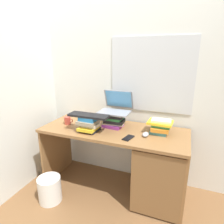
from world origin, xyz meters
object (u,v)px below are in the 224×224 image
Objects in this scene: book_stack_side at (160,126)px; wastebasket at (50,189)px; laptop at (116,107)px; mug at (68,120)px; book_stack_keyboard_riser at (89,124)px; book_stack_tall at (114,120)px; desk at (148,165)px; keyboard at (89,115)px; computer_mouse at (146,134)px; cell_phone at (128,138)px.

wastebasket is at bearing -152.94° from book_stack_side.
laptop is 3.10× the size of mug.
book_stack_tall is at bearing 47.36° from book_stack_keyboard_riser.
desk is 1.07m from wastebasket.
keyboard is at bearing -16.83° from mug.
keyboard is (-0.19, -0.21, 0.09)m from book_stack_tall.
book_stack_keyboard_riser is (-0.62, -0.11, 0.40)m from desk.
computer_mouse is (-0.12, -0.13, -0.06)m from book_stack_side.
keyboard is at bearing 43.18° from wastebasket.
wastebasket is (-0.90, -0.39, -0.61)m from computer_mouse.
book_stack_side is 2.33× the size of mug.
cell_phone reaches higher than desk.
book_stack_side is 0.92× the size of wastebasket.
computer_mouse reaches higher than wastebasket.
mug is at bearing -176.60° from cell_phone.
book_stack_tall is 0.15m from laptop.
laptop is 2.44× the size of cell_phone.
mug is at bearing -173.49° from book_stack_side.
computer_mouse is at bearing 23.49° from wastebasket.
computer_mouse is 1.16m from wastebasket.
book_stack_side is 0.19m from computer_mouse.
mug is at bearing 179.14° from computer_mouse.
book_stack_tall is at bearing -179.66° from book_stack_side.
book_stack_tall is 0.50m from book_stack_side.
cell_phone is (0.76, -0.13, -0.04)m from mug.
mug is (-0.32, 0.10, -0.03)m from book_stack_keyboard_riser.
laptop is 1.23× the size of wastebasket.
book_stack_tall is 1.17× the size of book_stack_keyboard_riser.
desk reaches higher than wastebasket.
cell_phone is (-0.18, -0.14, 0.33)m from desk.
desk is 7.45× the size of book_stack_keyboard_riser.
book_stack_tall is 0.41m from computer_mouse.
book_stack_side is at bearing 0.34° from book_stack_tall.
book_stack_side is 1.84× the size of cell_phone.
keyboard is 0.60m from computer_mouse.
laptop is at bearing 18.69° from mug.
book_stack_tall reaches higher than wastebasket.
wastebasket is at bearing -136.75° from book_stack_keyboard_riser.
desk is 0.75m from book_stack_keyboard_riser.
book_stack_keyboard_riser is 1.52× the size of cell_phone.
keyboard reaches higher than wastebasket.
book_stack_side reaches higher than cell_phone.
desk is 1.01m from mug.
book_stack_keyboard_riser is at bearing -170.70° from cell_phone.
keyboard reaches higher than computer_mouse.
keyboard reaches higher than desk.
book_stack_side is (0.08, 0.10, 0.40)m from desk.
keyboard is (-0.70, -0.22, 0.10)m from book_stack_side.
book_stack_tall is (-0.42, 0.10, 0.41)m from desk.
computer_mouse is at bearing 51.33° from cell_phone.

